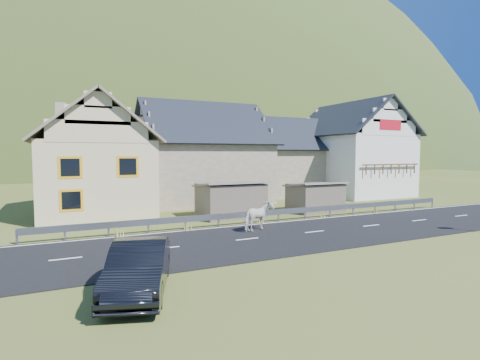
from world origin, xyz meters
TOP-DOWN VIEW (x-y plane):
  - ground at (0.00, 0.00)m, footprint 160.00×160.00m
  - road at (0.00, 0.00)m, footprint 60.00×7.00m
  - lane_markings at (0.00, 0.00)m, footprint 60.00×6.60m
  - guardrail at (-0.00, 3.68)m, footprint 28.10×0.09m
  - shed_left at (-2.00, 6.50)m, footprint 4.30×3.30m
  - shed_right at (4.50, 6.00)m, footprint 3.80×2.90m
  - house_cream at (-10.00, 12.00)m, footprint 7.80×9.80m
  - house_stone_a at (-1.00, 15.00)m, footprint 10.80×9.80m
  - house_stone_b at (9.00, 17.00)m, footprint 9.80×8.80m
  - house_white at (15.00, 14.00)m, footprint 8.80×10.80m
  - mountain at (5.00, 180.00)m, footprint 440.00×280.00m
  - horse at (-2.54, 1.58)m, footprint 1.55×2.05m
  - car at (-10.01, -4.73)m, footprint 2.94×4.86m

SIDE VIEW (x-z plane):
  - mountain at x=5.00m, z-range -150.00..110.00m
  - ground at x=0.00m, z-range 0.00..0.00m
  - road at x=0.00m, z-range 0.00..0.04m
  - lane_markings at x=0.00m, z-range 0.04..0.05m
  - guardrail at x=0.00m, z-range 0.19..0.94m
  - car at x=-10.01m, z-range 0.00..1.51m
  - horse at x=-2.54m, z-range 0.04..1.62m
  - shed_right at x=4.50m, z-range -0.10..2.10m
  - shed_left at x=-2.00m, z-range -0.10..2.30m
  - house_stone_b at x=9.00m, z-range 0.19..8.29m
  - house_cream at x=-10.00m, z-range 0.21..8.51m
  - house_stone_a at x=-1.00m, z-range 0.18..9.08m
  - house_white at x=15.00m, z-range 0.21..9.91m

